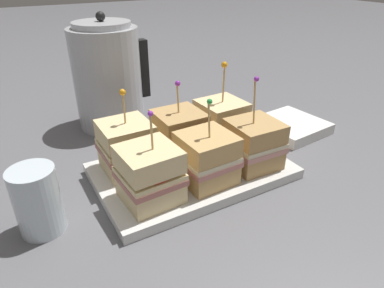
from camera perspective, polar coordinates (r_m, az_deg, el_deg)
The scene contains 11 objects.
ground_plane at distance 0.63m, azimuth -0.00°, elevation -5.15°, with size 6.00×6.00×0.00m, color slate.
serving_platter at distance 0.63m, azimuth -0.00°, elevation -4.47°, with size 0.34×0.22×0.02m.
sandwich_front_left at distance 0.52m, azimuth -7.07°, elevation -5.10°, with size 0.09×0.09×0.15m.
sandwich_front_center at distance 0.57m, azimuth 2.55°, elevation -2.34°, with size 0.09×0.09×0.15m.
sandwich_front_right at distance 0.62m, azimuth 10.22°, elevation 0.03°, with size 0.09×0.09×0.17m.
sandwich_back_left at distance 0.61m, azimuth -10.85°, elevation -0.41°, with size 0.09×0.09×0.15m.
sandwich_back_center at distance 0.64m, azimuth -1.92°, elevation 1.63°, with size 0.09×0.09×0.15m.
sandwich_back_right at distance 0.69m, azimuth 4.89°, elevation 3.57°, with size 0.09×0.09×0.17m.
kettle_steel at distance 0.81m, azimuth -13.82°, elevation 10.86°, with size 0.17×0.15×0.26m.
drinking_glass at distance 0.53m, azimuth -24.36°, elevation -8.61°, with size 0.06×0.06×0.10m.
napkin_stack at distance 0.82m, azimuth 16.09°, elevation 2.92°, with size 0.15×0.15×0.02m.
Camera 1 is at (-0.26, -0.46, 0.35)m, focal length 32.00 mm.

